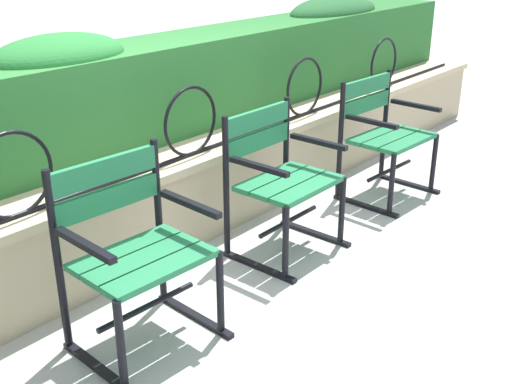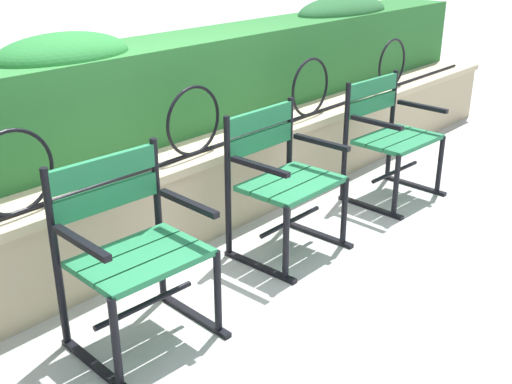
{
  "view_description": "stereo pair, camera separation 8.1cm",
  "coord_description": "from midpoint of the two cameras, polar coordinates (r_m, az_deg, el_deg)",
  "views": [
    {
      "loc": [
        -2.27,
        -1.85,
        1.78
      ],
      "look_at": [
        0.0,
        0.04,
        0.55
      ],
      "focal_mm": 44.04,
      "sensor_mm": 36.0,
      "label": 1
    },
    {
      "loc": [
        -2.22,
        -1.91,
        1.78
      ],
      "look_at": [
        0.0,
        0.04,
        0.55
      ],
      "focal_mm": 44.04,
      "sensor_mm": 36.0,
      "label": 2
    }
  ],
  "objects": [
    {
      "name": "iron_arch_fence",
      "position": [
        3.4,
        -12.7,
        3.9
      ],
      "size": [
        7.43,
        0.02,
        0.42
      ],
      "color": "black",
      "rests_on": "stone_wall"
    },
    {
      "name": "stone_wall",
      "position": [
        3.79,
        -9.21,
        -1.08
      ],
      "size": [
        7.98,
        0.41,
        0.55
      ],
      "color": "tan",
      "rests_on": "ground"
    },
    {
      "name": "park_chair_centre_left",
      "position": [
        2.88,
        -11.94,
        -5.05
      ],
      "size": [
        0.63,
        0.55,
        0.88
      ],
      "color": "#237547",
      "rests_on": "ground"
    },
    {
      "name": "ground_plane",
      "position": [
        3.42,
        -0.11,
        -8.72
      ],
      "size": [
        60.0,
        60.0,
        0.0
      ],
      "primitive_type": "plane",
      "color": "#ADADA8"
    },
    {
      "name": "hedge_row",
      "position": [
        3.98,
        -13.4,
        8.81
      ],
      "size": [
        7.82,
        0.55,
        0.72
      ],
      "color": "#2D7033",
      "rests_on": "stone_wall"
    },
    {
      "name": "park_chair_rightmost",
      "position": [
        4.54,
        10.98,
        5.28
      ],
      "size": [
        0.64,
        0.55,
        0.85
      ],
      "color": "#237547",
      "rests_on": "ground"
    },
    {
      "name": "park_chair_centre_right",
      "position": [
        3.65,
        1.47,
        1.41
      ],
      "size": [
        0.6,
        0.52,
        0.85
      ],
      "color": "#237547",
      "rests_on": "ground"
    }
  ]
}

